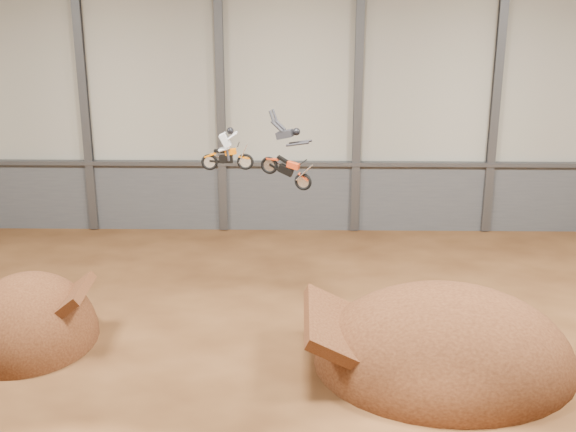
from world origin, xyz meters
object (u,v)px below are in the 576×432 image
(landing_ramp, at_px, (444,363))
(fmx_rider_a, at_px, (227,147))
(fmx_rider_b, at_px, (283,150))
(takeoff_ramp, at_px, (30,340))

(landing_ramp, bearing_deg, fmx_rider_a, 153.26)
(fmx_rider_a, relative_size, fmx_rider_b, 0.69)
(takeoff_ramp, distance_m, fmx_rider_a, 10.32)
(fmx_rider_a, xyz_separation_m, fmx_rider_b, (2.09, 0.13, -0.15))
(takeoff_ramp, relative_size, fmx_rider_a, 2.97)
(landing_ramp, xyz_separation_m, fmx_rider_a, (-7.84, 3.95, 6.83))
(takeoff_ramp, height_order, fmx_rider_a, fmx_rider_a)
(takeoff_ramp, xyz_separation_m, fmx_rider_b, (9.43, 2.62, 6.67))
(takeoff_ramp, height_order, fmx_rider_b, fmx_rider_b)
(takeoff_ramp, bearing_deg, fmx_rider_a, 18.69)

